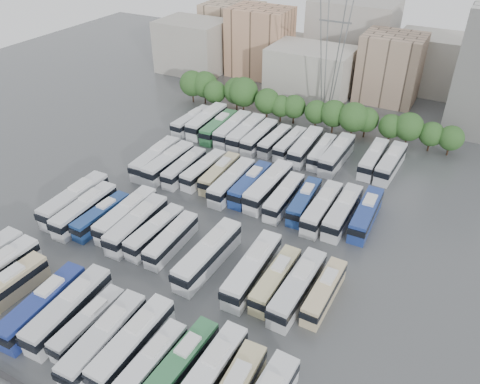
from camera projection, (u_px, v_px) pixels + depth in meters
The scene contains 51 objects.
ground at pixel (206, 228), 73.25m from camera, with size 220.00×220.00×0.00m, color #424447.
tree_line at pixel (292, 104), 103.14m from camera, with size 64.88×7.85×8.64m.
city_buildings at pixel (322, 51), 124.81m from camera, with size 102.00×35.00×20.00m.
electricity_pylon at pixel (334, 33), 99.05m from camera, with size 9.00×6.91×33.83m.
bus_r0_s2 at pixel (4, 289), 59.58m from camera, with size 3.24×12.39×3.85m.
bus_r0_s4 at pixel (43, 305), 57.23m from camera, with size 3.46×12.95×4.02m.
bus_r0_s5 at pixel (69, 309), 56.68m from camera, with size 3.41×13.16×4.10m.
bus_r0_s6 at pixel (89, 323), 55.31m from camera, with size 2.51×10.87×3.40m.
bus_r0_s7 at pixel (104, 339), 53.03m from camera, with size 3.27×12.93×4.03m.
bus_r0_s8 at pixel (133, 343), 52.61m from camera, with size 2.81×12.70×3.98m.
bus_r0_s9 at pixel (149, 365), 50.41m from camera, with size 2.74×11.29×3.52m.
bus_r0_s10 at pixel (181, 364), 50.45m from camera, with size 3.01×11.68×3.64m.
bus_r0_s11 at pixel (209, 375), 49.18m from camera, with size 2.91×12.59×3.94m.
bus_r1_s0 at pixel (75, 200), 76.18m from camera, with size 3.21×13.65×4.27m.
bus_r1_s1 at pixel (85, 210), 74.06m from camera, with size 3.12×12.84×4.01m.
bus_r1_s2 at pixel (101, 216), 73.18m from camera, with size 2.77×11.08×3.45m.
bus_r1_s3 at pixel (126, 215), 72.93m from camera, with size 3.15×12.88×4.02m.
bus_r1_s4 at pixel (137, 224), 70.89m from camera, with size 3.19×12.94×4.04m.
bus_r1_s5 at pixel (155, 231), 69.72m from camera, with size 2.95×11.67×3.64m.
bus_r1_s6 at pixel (172, 239), 68.30m from camera, with size 2.66×11.23×3.51m.
bus_r1_s8 at pixel (208, 255), 64.88m from camera, with size 3.45×13.77×4.29m.
bus_r1_s10 at pixel (252, 269), 62.51m from camera, with size 3.22×13.48×4.21m.
bus_r1_s11 at pixel (276, 279), 61.28m from camera, with size 2.65×11.50×3.60m.
bus_r1_s12 at pixel (298, 287), 59.76m from camera, with size 3.23×13.00×4.05m.
bus_r1_s13 at pixel (324, 291), 59.58m from camera, with size 2.60×10.96×3.42m.
bus_r2_s1 at pixel (156, 158), 87.88m from camera, with size 3.49×13.23×4.11m.
bus_r2_s2 at pixel (169, 163), 86.56m from camera, with size 3.02×12.89×4.03m.
bus_r2_s3 at pixel (184, 168), 85.41m from camera, with size 2.70×11.67×3.65m.
bus_r2_s4 at pixel (204, 170), 84.84m from camera, with size 3.02×11.71×3.64m.
bus_r2_s5 at pixel (220, 173), 83.75m from camera, with size 2.90×11.67×3.64m.
bus_r2_s6 at pixel (232, 182), 81.04m from camera, with size 2.88×12.80×4.01m.
bus_r2_s7 at pixel (250, 184), 80.62m from camera, with size 2.64×12.09×3.79m.
bus_r2_s8 at pixel (269, 186), 79.67m from camera, with size 3.38×13.63×4.25m.
bus_r2_s9 at pixel (284, 197), 77.40m from camera, with size 2.69×11.98×3.75m.
bus_r2_s10 at pixel (304, 201), 76.47m from camera, with size 3.08×11.53×3.58m.
bus_r2_s11 at pixel (322, 208), 74.53m from camera, with size 2.86×12.67×3.97m.
bus_r2_s12 at pixel (343, 211), 73.69m from camera, with size 2.87×12.77×4.00m.
bus_r2_s13 at pixel (366, 214), 73.22m from camera, with size 2.96×12.42×3.88m.
bus_r3_s0 at pixel (192, 121), 102.13m from camera, with size 3.22×12.15×3.78m.
bus_r3_s1 at pixel (207, 121), 101.67m from camera, with size 3.32×13.58×4.24m.
bus_r3_s2 at pixel (219, 127), 99.45m from camera, with size 3.20×12.66×3.94m.
bus_r3_s3 at pixel (233, 129), 98.56m from camera, with size 3.35×13.08×4.07m.
bus_r3_s4 at pixel (246, 132), 96.97m from camera, with size 3.21×13.29×4.15m.
bus_r3_s5 at pixel (259, 137), 95.60m from camera, with size 2.72×12.41×3.89m.
bus_r3_s6 at pixel (275, 140), 94.71m from camera, with size 2.84×11.03×3.43m.
bus_r3_s7 at pixel (290, 144), 93.44m from camera, with size 2.85×11.41×3.56m.
bus_r3_s8 at pixel (306, 146), 91.96m from camera, with size 3.08×12.96×4.05m.
bus_r3_s9 at pixel (322, 152), 90.63m from camera, with size 2.72×11.31×3.53m.
bus_r3_s10 at pixel (337, 154), 89.21m from camera, with size 3.15×13.21×4.13m.
bus_r3_s12 at pixel (373, 158), 88.07m from camera, with size 2.83×12.35×3.86m.
bus_r3_s13 at pixel (391, 163), 86.64m from camera, with size 3.36×12.77×3.97m.
Camera 1 is at (31.95, -48.72, 45.08)m, focal length 35.00 mm.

